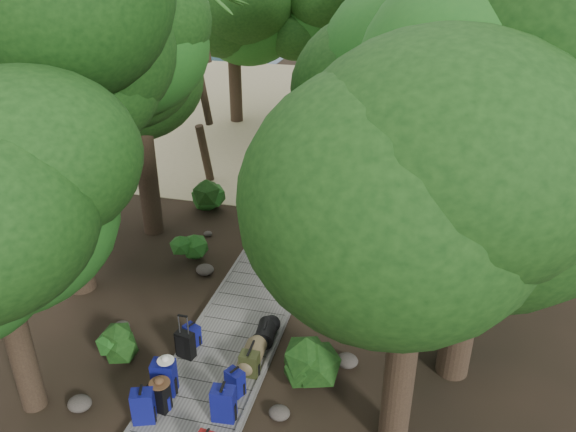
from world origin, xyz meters
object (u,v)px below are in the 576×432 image
(duffel_right_khaki, at_px, (252,355))
(suitcase_on_boardwalk, at_px, (185,345))
(backpack_right_d, at_px, (250,363))
(backpack_left_c, at_px, (164,376))
(backpack_left_b, at_px, (159,395))
(backpack_left_d, at_px, (192,334))
(duffel_right_black, at_px, (266,333))
(backpack_left_a, at_px, (143,405))
(sun_lounger, at_px, (404,160))
(lone_suitcase_on_sand, at_px, (329,173))
(kayak, at_px, (263,154))
(backpack_right_c, at_px, (235,381))
(backpack_right_b, at_px, (223,402))

(duffel_right_khaki, bearing_deg, suitcase_on_boardwalk, -175.90)
(backpack_right_d, bearing_deg, backpack_left_c, -148.51)
(backpack_left_c, relative_size, backpack_right_d, 1.41)
(backpack_left_b, xyz_separation_m, backpack_left_d, (-0.17, 1.89, -0.07))
(backpack_left_c, distance_m, backpack_right_d, 1.69)
(backpack_left_c, bearing_deg, duffel_right_black, 45.60)
(backpack_left_a, relative_size, duffel_right_black, 1.13)
(backpack_left_a, xyz_separation_m, backpack_right_d, (1.49, 1.64, -0.09))
(sun_lounger, bearing_deg, backpack_left_b, -99.54)
(suitcase_on_boardwalk, height_order, lone_suitcase_on_sand, suitcase_on_boardwalk)
(backpack_left_b, height_order, kayak, backpack_left_b)
(backpack_left_d, distance_m, duffel_right_khaki, 1.48)
(duffel_right_black, bearing_deg, kayak, 100.57)
(kayak, bearing_deg, backpack_left_b, -98.25)
(duffel_right_black, bearing_deg, backpack_left_c, -132.80)
(backpack_right_d, distance_m, duffel_right_khaki, 0.33)
(lone_suitcase_on_sand, bearing_deg, kayak, 146.99)
(backpack_left_a, height_order, duffel_right_khaki, backpack_left_a)
(backpack_left_d, bearing_deg, kayak, 123.74)
(backpack_left_c, relative_size, backpack_right_c, 1.37)
(backpack_left_d, bearing_deg, backpack_right_c, -15.24)
(backpack_right_c, height_order, kayak, backpack_right_c)
(lone_suitcase_on_sand, height_order, kayak, lone_suitcase_on_sand)
(backpack_left_b, relative_size, duffel_right_khaki, 1.01)
(backpack_left_c, relative_size, backpack_right_b, 1.06)
(backpack_right_b, bearing_deg, backpack_left_a, -168.69)
(backpack_right_c, height_order, backpack_right_d, backpack_right_c)
(backpack_right_b, relative_size, backpack_right_c, 1.30)
(kayak, relative_size, sun_lounger, 1.64)
(backpack_left_c, height_order, backpack_left_d, backpack_left_c)
(backpack_left_b, distance_m, backpack_right_b, 1.24)
(backpack_right_b, xyz_separation_m, duffel_right_khaki, (0.05, 1.54, -0.17))
(backpack_right_c, xyz_separation_m, suitcase_on_boardwalk, (-1.36, 0.75, 0.00))
(backpack_left_b, height_order, backpack_right_c, backpack_left_b)
(lone_suitcase_on_sand, xyz_separation_m, kayak, (-3.01, 1.67, -0.15))
(backpack_left_a, xyz_separation_m, duffel_right_khaki, (1.44, 1.95, -0.16))
(backpack_left_a, relative_size, backpack_left_d, 1.45)
(backpack_left_b, height_order, duffel_right_khaki, backpack_left_b)
(duffel_right_khaki, xyz_separation_m, duffel_right_black, (0.06, 0.77, -0.01))
(backpack_left_c, height_order, suitcase_on_boardwalk, backpack_left_c)
(backpack_left_b, distance_m, duffel_right_black, 2.75)
(backpack_right_d, height_order, sun_lounger, backpack_right_d)
(backpack_left_a, xyz_separation_m, backpack_left_b, (0.16, 0.33, -0.04))
(backpack_left_a, xyz_separation_m, backpack_left_d, (-0.01, 2.22, -0.12))
(backpack_right_d, distance_m, lone_suitcase_on_sand, 10.41)
(duffel_right_khaki, bearing_deg, kayak, 104.09)
(backpack_left_c, xyz_separation_m, duffel_right_black, (1.45, 1.97, -0.20))
(backpack_right_d, distance_m, sun_lounger, 12.66)
(backpack_right_b, distance_m, suitcase_on_boardwalk, 1.96)
(backpack_left_d, relative_size, backpack_right_c, 0.87)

